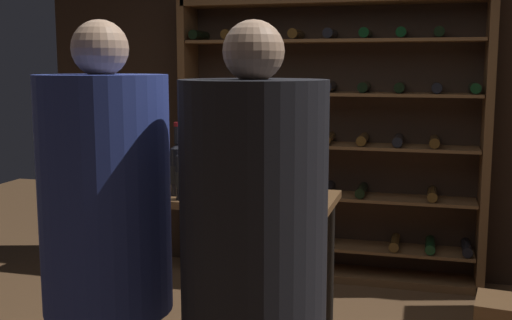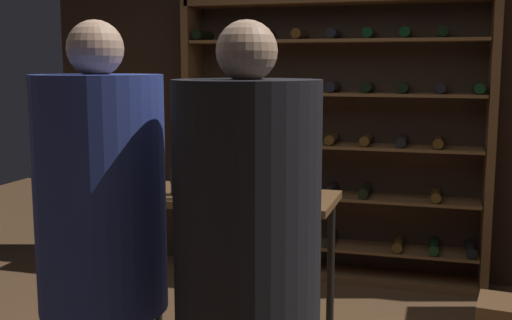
# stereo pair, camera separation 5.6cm
# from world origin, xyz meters

# --- Properties ---
(back_wall) EXTENTS (4.97, 0.10, 2.75)m
(back_wall) POSITION_xyz_m (0.00, 2.14, 1.38)
(back_wall) COLOR #332319
(back_wall) RESTS_ON ground
(wine_rack) EXTENTS (2.38, 0.32, 2.20)m
(wine_rack) POSITION_xyz_m (-0.03, 1.93, 1.09)
(wine_rack) COLOR brown
(wine_rack) RESTS_ON ground
(tasting_table) EXTENTS (1.18, 0.54, 0.98)m
(tasting_table) POSITION_xyz_m (-0.32, 0.29, 0.85)
(tasting_table) COLOR brown
(tasting_table) RESTS_ON ground
(person_guest_plum_blouse) EXTENTS (0.47, 0.47, 1.84)m
(person_guest_plum_blouse) POSITION_xyz_m (-0.39, -0.95, 1.01)
(person_guest_plum_blouse) COLOR black
(person_guest_plum_blouse) RESTS_ON ground
(person_guest_khaki) EXTENTS (0.49, 0.49, 1.83)m
(person_guest_khaki) POSITION_xyz_m (0.18, -0.99, 1.00)
(person_guest_khaki) COLOR black
(person_guest_khaki) RESTS_ON ground
(wine_bottle_green_slim) EXTENTS (0.08, 0.08, 0.40)m
(wine_bottle_green_slim) POSITION_xyz_m (-0.58, 0.20, 1.13)
(wine_bottle_green_slim) COLOR black
(wine_bottle_green_slim) RESTS_ON tasting_table
(wine_bottle_red_label) EXTENTS (0.08, 0.08, 0.37)m
(wine_bottle_red_label) POSITION_xyz_m (-0.51, 0.09, 1.12)
(wine_bottle_red_label) COLOR black
(wine_bottle_red_label) RESTS_ON tasting_table
(wine_glass_stemmed_center) EXTENTS (0.07, 0.07, 0.13)m
(wine_glass_stemmed_center) POSITION_xyz_m (-0.49, 0.43, 1.07)
(wine_glass_stemmed_center) COLOR silver
(wine_glass_stemmed_center) RESTS_ON tasting_table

